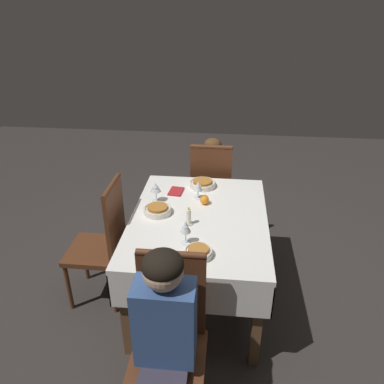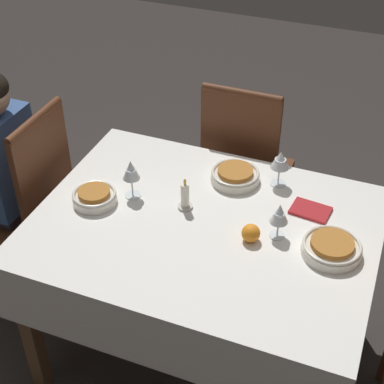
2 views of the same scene
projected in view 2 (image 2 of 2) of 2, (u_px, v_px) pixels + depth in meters
name	position (u px, v px, depth m)	size (l,w,h in m)	color
ground_plane	(202.00, 349.00, 2.68)	(8.00, 8.00, 0.00)	#332D2B
dining_table	(204.00, 243.00, 2.28)	(1.29, 0.97, 0.75)	white
chair_west	(31.00, 203.00, 2.66)	(0.40, 0.40, 1.01)	#562D19
chair_north	(244.00, 166.00, 2.89)	(0.40, 0.40, 1.01)	#562D19
bowl_west	(94.00, 196.00, 2.31)	(0.17, 0.17, 0.06)	silver
wine_glass_west	(131.00, 171.00, 2.29)	(0.07, 0.07, 0.17)	white
bowl_east	(332.00, 248.00, 2.08)	(0.21, 0.21, 0.06)	silver
wine_glass_east	(279.00, 215.00, 2.10)	(0.07, 0.07, 0.15)	white
bowl_north	(235.00, 175.00, 2.42)	(0.20, 0.20, 0.06)	silver
wine_glass_north	(280.00, 161.00, 2.35)	(0.08, 0.08, 0.16)	white
candle_centerpiece	(185.00, 197.00, 2.27)	(0.06, 0.06, 0.14)	beige
orange_fruit	(251.00, 233.00, 2.13)	(0.07, 0.07, 0.07)	orange
napkin_red_folded	(310.00, 210.00, 2.27)	(0.16, 0.12, 0.01)	#AD2328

